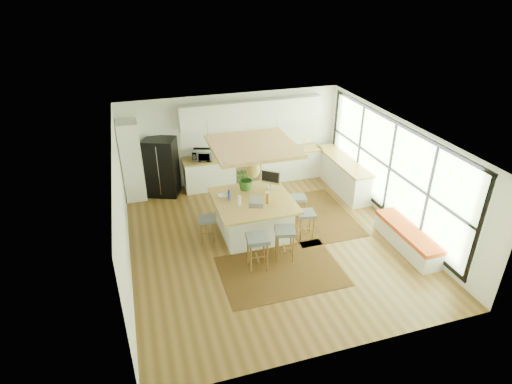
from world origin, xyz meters
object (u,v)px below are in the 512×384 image
object	(u,v)px
stool_right_front	(305,224)
monitor	(270,178)
laptop	(256,202)
microwave	(203,154)
stool_near_right	(284,244)
stool_near_left	(257,254)
fridge	(162,165)
island_plant	(246,180)
island	(253,216)
stool_right_back	(298,206)
stool_left_side	(207,227)

from	to	relation	value
stool_right_front	monitor	size ratio (longest dim) A/B	1.38
laptop	microwave	world-z (taller)	microwave
stool_near_right	laptop	size ratio (longest dim) A/B	2.12
stool_near_left	stool_right_front	bearing A→B (deg)	28.48
fridge	microwave	size ratio (longest dim) A/B	3.04
laptop	island_plant	xyz separation A→B (m)	(0.02, 0.90, 0.12)
fridge	island	xyz separation A→B (m)	(1.88, -2.71, -0.46)
fridge	stool_near_left	distance (m)	4.40
island_plant	laptop	bearing A→B (deg)	-91.05
island_plant	stool_near_right	bearing A→B (deg)	-77.69
fridge	monitor	distance (m)	3.35
stool_right_back	monitor	bearing A→B (deg)	168.70
fridge	island	distance (m)	3.33
fridge	island_plant	size ratio (longest dim) A/B	2.74
stool_near_left	microwave	world-z (taller)	microwave
stool_near_right	monitor	distance (m)	1.87
stool_right_back	island_plant	distance (m)	1.58
island	stool_near_right	size ratio (longest dim) A/B	2.46
island	monitor	size ratio (longest dim) A/B	3.69
island_plant	stool_right_back	bearing A→B (deg)	-10.89
stool_near_right	island_plant	xyz separation A→B (m)	(-0.39, 1.77, 0.81)
island_plant	stool_near_left	bearing A→B (deg)	-98.77
fridge	microwave	bearing A→B (deg)	20.69
stool_right_back	island_plant	bearing A→B (deg)	169.11
stool_right_back	monitor	world-z (taller)	monitor
fridge	stool_right_front	bearing A→B (deg)	-25.87
stool_left_side	monitor	size ratio (longest dim) A/B	1.25
stool_near_right	monitor	world-z (taller)	monitor
fridge	stool_right_back	size ratio (longest dim) A/B	2.64
stool_near_left	island	bearing A→B (deg)	76.86
stool_right_front	stool_right_back	xyz separation A→B (m)	(0.17, 0.88, 0.00)
island	monitor	xyz separation A→B (m)	(0.58, 0.45, 0.72)
fridge	stool_left_side	world-z (taller)	fridge
stool_left_side	laptop	size ratio (longest dim) A/B	1.76
stool_near_left	stool_left_side	xyz separation A→B (m)	(-0.83, 1.35, 0.00)
stool_near_left	stool_left_side	distance (m)	1.59
island	laptop	size ratio (longest dim) A/B	5.20
monitor	microwave	xyz separation A→B (m)	(-1.29, 2.24, -0.08)
stool_right_back	laptop	bearing A→B (deg)	-154.27
island	stool_left_side	distance (m)	1.16
fridge	monitor	size ratio (longest dim) A/B	3.36
stool_left_side	stool_near_right	bearing A→B (deg)	-38.16
stool_left_side	stool_right_front	bearing A→B (deg)	-13.78
microwave	laptop	bearing A→B (deg)	-59.77
stool_right_front	island_plant	world-z (taller)	island_plant
fridge	island_plant	xyz separation A→B (m)	(1.86, -2.15, 0.24)
stool_left_side	laptop	world-z (taller)	laptop
stool_near_right	island_plant	size ratio (longest dim) A/B	1.22
stool_right_front	microwave	distance (m)	3.82
stool_near_left	stool_right_back	xyz separation A→B (m)	(1.62, 1.67, 0.00)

